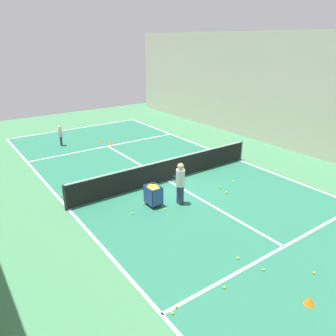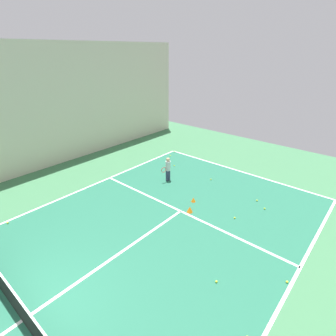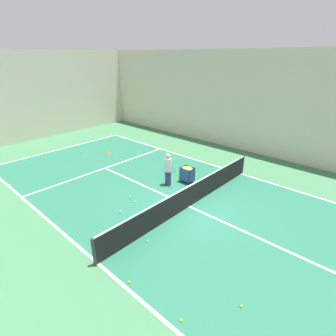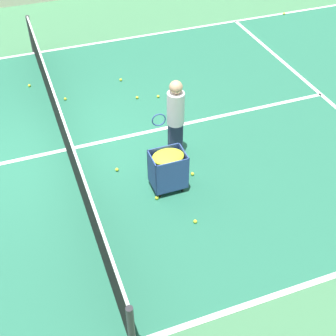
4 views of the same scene
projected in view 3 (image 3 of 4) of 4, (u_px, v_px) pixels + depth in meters
The scene contains 38 objects.
ground_plane at pixel (189, 206), 11.56m from camera, with size 34.45×34.45×0.00m, color #3D754C.
court_playing_area at pixel (189, 206), 11.56m from camera, with size 9.39×23.00×0.00m.
line_baseline_far at pixel (63, 149), 18.69m from camera, with size 9.39×0.10×0.00m, color white.
line_sideline_left at pixel (98, 264), 8.38m from camera, with size 0.10×23.00×0.00m, color white.
line_sideline_right at pixel (241, 174), 14.74m from camera, with size 0.10×23.00×0.00m, color white.
line_service_far at pixel (105, 168), 15.48m from camera, with size 9.39×0.10×0.00m, color white.
line_centre_service at pixel (189, 206), 11.56m from camera, with size 0.10×12.65×0.00m, color white.
hall_enclosure_right at pixel (277, 106), 16.01m from camera, with size 0.15×30.75×6.54m.
hall_enclosure_far at pixel (31, 97), 19.76m from camera, with size 16.84×0.15×6.54m.
tennis_net at pixel (190, 196), 11.34m from camera, with size 9.69×0.10×1.05m.
coach_at_net at pixel (168, 167), 13.09m from camera, with size 0.37×0.68×1.72m.
ball_cart at pixel (187, 172), 13.57m from camera, with size 0.51×0.64×0.84m.
training_cone_1 at pixel (108, 152), 17.62m from camera, with size 0.27×0.27×0.25m, color orange.
tennis_ball_0 at pixel (99, 160), 16.54m from camera, with size 0.07×0.07×0.07m, color yellow.
tennis_ball_1 at pixel (135, 202), 11.84m from camera, with size 0.07×0.07×0.07m, color yellow.
tennis_ball_2 at pixel (197, 174), 14.57m from camera, with size 0.07×0.07×0.07m, color yellow.
tennis_ball_3 at pixel (181, 320), 6.56m from camera, with size 0.07×0.07×0.07m, color yellow.
tennis_ball_5 at pixel (156, 150), 18.39m from camera, with size 0.07×0.07×0.07m, color yellow.
tennis_ball_6 at pixel (157, 149), 18.59m from camera, with size 0.07×0.07×0.07m, color yellow.
tennis_ball_7 at pixel (120, 212), 11.11m from camera, with size 0.07×0.07×0.07m, color yellow.
tennis_ball_8 at pixel (152, 222), 10.45m from camera, with size 0.07×0.07×0.07m, color yellow.
tennis_ball_11 at pixel (194, 182), 13.75m from camera, with size 0.07×0.07×0.07m, color yellow.
tennis_ball_13 at pixel (121, 147), 19.01m from camera, with size 0.07×0.07×0.07m, color yellow.
tennis_ball_14 at pixel (129, 282), 7.66m from camera, with size 0.07×0.07×0.07m, color yellow.
tennis_ball_15 at pixel (121, 159), 16.67m from camera, with size 0.07×0.07×0.07m, color yellow.
tennis_ball_16 at pixel (139, 154), 17.55m from camera, with size 0.07×0.07×0.07m, color yellow.
tennis_ball_18 at pixel (29, 156), 17.18m from camera, with size 0.07×0.07×0.07m, color yellow.
tennis_ball_19 at pixel (262, 181), 13.79m from camera, with size 0.07×0.07×0.07m, color yellow.
tennis_ball_20 at pixel (82, 151), 18.07m from camera, with size 0.07×0.07×0.07m, color yellow.
tennis_ball_22 at pixel (148, 241), 9.36m from camera, with size 0.07×0.07×0.07m, color yellow.
tennis_ball_23 at pixel (10, 185), 13.42m from camera, with size 0.07×0.07×0.07m, color yellow.
tennis_ball_24 at pixel (177, 179), 14.04m from camera, with size 0.07×0.07×0.07m, color yellow.
tennis_ball_25 at pixel (85, 155), 17.49m from camera, with size 0.07×0.07×0.07m, color yellow.
tennis_ball_26 at pixel (30, 163), 16.14m from camera, with size 0.07×0.07×0.07m, color yellow.
tennis_ball_28 at pixel (130, 197), 12.24m from camera, with size 0.07×0.07×0.07m, color yellow.
tennis_ball_30 at pixel (189, 192), 12.75m from camera, with size 0.07×0.07×0.07m, color yellow.
tennis_ball_31 at pixel (241, 306), 6.92m from camera, with size 0.07×0.07×0.07m, color yellow.
tennis_ball_32 at pixel (131, 162), 16.33m from camera, with size 0.07×0.07×0.07m, color yellow.
Camera 3 is at (-7.96, -6.03, 6.14)m, focal length 28.00 mm.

